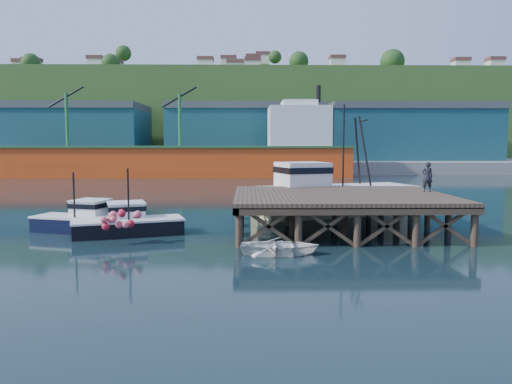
{
  "coord_description": "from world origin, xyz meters",
  "views": [
    {
      "loc": [
        0.19,
        -28.36,
        4.97
      ],
      "look_at": [
        0.73,
        2.0,
        2.02
      ],
      "focal_mm": 35.0,
      "sensor_mm": 36.0,
      "label": 1
    }
  ],
  "objects_px": {
    "boat_black": "(128,222)",
    "dockworker": "(427,177)",
    "boat_navy": "(84,219)",
    "trawler": "(332,192)",
    "dinghy": "(280,246)"
  },
  "relations": [
    {
      "from": "boat_black",
      "to": "trawler",
      "type": "distance_m",
      "value": 14.69
    },
    {
      "from": "dockworker",
      "to": "boat_black",
      "type": "bearing_deg",
      "value": 12.78
    },
    {
      "from": "boat_black",
      "to": "trawler",
      "type": "bearing_deg",
      "value": 12.83
    },
    {
      "from": "dockworker",
      "to": "dinghy",
      "type": "bearing_deg",
      "value": 44.43
    },
    {
      "from": "boat_navy",
      "to": "boat_black",
      "type": "xyz_separation_m",
      "value": [
        2.71,
        -0.91,
        -0.01
      ]
    },
    {
      "from": "trawler",
      "to": "boat_black",
      "type": "bearing_deg",
      "value": -167.52
    },
    {
      "from": "dinghy",
      "to": "dockworker",
      "type": "height_order",
      "value": "dockworker"
    },
    {
      "from": "boat_navy",
      "to": "trawler",
      "type": "height_order",
      "value": "trawler"
    },
    {
      "from": "dockworker",
      "to": "boat_navy",
      "type": "bearing_deg",
      "value": 9.27
    },
    {
      "from": "boat_navy",
      "to": "dockworker",
      "type": "bearing_deg",
      "value": 20.26
    },
    {
      "from": "boat_navy",
      "to": "dockworker",
      "type": "xyz_separation_m",
      "value": [
        20.03,
        1.16,
        2.33
      ]
    },
    {
      "from": "boat_navy",
      "to": "dinghy",
      "type": "bearing_deg",
      "value": -12.91
    },
    {
      "from": "trawler",
      "to": "dinghy",
      "type": "xyz_separation_m",
      "value": [
        -4.5,
        -12.82,
        -1.22
      ]
    },
    {
      "from": "dinghy",
      "to": "dockworker",
      "type": "bearing_deg",
      "value": -49.13
    },
    {
      "from": "boat_black",
      "to": "dockworker",
      "type": "bearing_deg",
      "value": -11.32
    }
  ]
}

